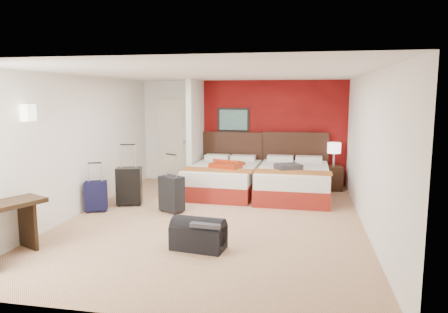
% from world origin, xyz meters
% --- Properties ---
extents(ground, '(6.50, 6.50, 0.00)m').
position_xyz_m(ground, '(0.00, 0.00, 0.00)').
color(ground, tan).
rests_on(ground, ground).
extents(room_walls, '(5.02, 6.52, 2.50)m').
position_xyz_m(room_walls, '(-1.40, 1.42, 1.26)').
color(room_walls, white).
rests_on(room_walls, ground).
extents(red_accent_panel, '(3.50, 0.04, 2.50)m').
position_xyz_m(red_accent_panel, '(0.75, 3.23, 1.25)').
color(red_accent_panel, maroon).
rests_on(red_accent_panel, ground).
extents(partition_wall, '(0.12, 1.20, 2.50)m').
position_xyz_m(partition_wall, '(-1.00, 2.61, 1.25)').
color(partition_wall, silver).
rests_on(partition_wall, ground).
extents(entry_door, '(0.82, 0.06, 2.05)m').
position_xyz_m(entry_door, '(-1.75, 3.20, 1.02)').
color(entry_door, silver).
rests_on(entry_door, ground).
extents(bed_left, '(1.51, 2.09, 0.61)m').
position_xyz_m(bed_left, '(-0.22, 2.03, 0.31)').
color(bed_left, white).
rests_on(bed_left, ground).
extents(bed_right, '(1.51, 2.13, 0.63)m').
position_xyz_m(bed_right, '(1.30, 1.97, 0.32)').
color(bed_right, silver).
rests_on(bed_right, ground).
extents(red_suitcase_open, '(0.83, 0.99, 0.11)m').
position_xyz_m(red_suitcase_open, '(-0.12, 1.93, 0.66)').
color(red_suitcase_open, '#A72C0E').
rests_on(red_suitcase_open, bed_left).
extents(jacket_bundle, '(0.61, 0.57, 0.12)m').
position_xyz_m(jacket_bundle, '(1.20, 1.67, 0.69)').
color(jacket_bundle, '#3B3B40').
rests_on(jacket_bundle, bed_right).
extents(nightstand, '(0.43, 0.43, 0.55)m').
position_xyz_m(nightstand, '(2.17, 2.79, 0.28)').
color(nightstand, '#321D10').
rests_on(nightstand, ground).
extents(table_lamp, '(0.30, 0.30, 0.53)m').
position_xyz_m(table_lamp, '(2.17, 2.79, 0.82)').
color(table_lamp, white).
rests_on(table_lamp, nightstand).
extents(suitcase_black, '(0.54, 0.41, 0.72)m').
position_xyz_m(suitcase_black, '(-1.85, 0.67, 0.36)').
color(suitcase_black, black).
rests_on(suitcase_black, ground).
extents(suitcase_charcoal, '(0.51, 0.44, 0.64)m').
position_xyz_m(suitcase_charcoal, '(-0.88, 0.35, 0.32)').
color(suitcase_charcoal, black).
rests_on(suitcase_charcoal, ground).
extents(suitcase_navy, '(0.45, 0.36, 0.54)m').
position_xyz_m(suitcase_navy, '(-2.26, 0.12, 0.27)').
color(suitcase_navy, black).
rests_on(suitcase_navy, ground).
extents(duffel_bag, '(0.79, 0.49, 0.38)m').
position_xyz_m(duffel_bag, '(0.07, -1.38, 0.19)').
color(duffel_bag, black).
rests_on(duffel_bag, ground).
extents(jacket_draped, '(0.44, 0.38, 0.06)m').
position_xyz_m(jacket_draped, '(0.22, -1.43, 0.40)').
color(jacket_draped, '#3D3C42').
rests_on(jacket_draped, duffel_bag).
extents(desk, '(0.80, 1.03, 0.77)m').
position_xyz_m(desk, '(-2.30, -2.18, 0.38)').
color(desk, black).
rests_on(desk, ground).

